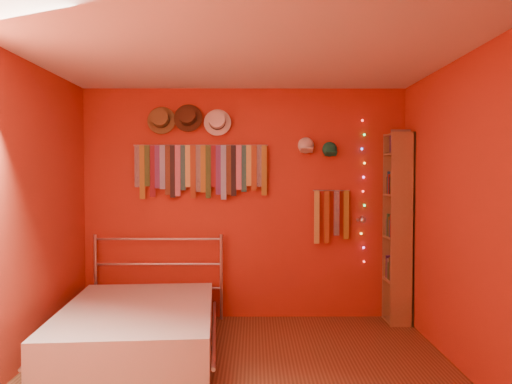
{
  "coord_description": "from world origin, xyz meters",
  "views": [
    {
      "loc": [
        0.1,
        -3.69,
        1.56
      ],
      "look_at": [
        0.12,
        0.9,
        1.4
      ],
      "focal_mm": 35.0,
      "sensor_mm": 36.0,
      "label": 1
    }
  ],
  "objects_px": {
    "bookshelf": "(402,227)",
    "bed": "(138,327)",
    "reading_lamp": "(362,220)",
    "tie_rack": "(201,168)"
  },
  "relations": [
    {
      "from": "bookshelf",
      "to": "bed",
      "type": "relative_size",
      "value": 1.02
    },
    {
      "from": "reading_lamp",
      "to": "bookshelf",
      "type": "bearing_deg",
      "value": 0.26
    },
    {
      "from": "tie_rack",
      "to": "reading_lamp",
      "type": "height_order",
      "value": "tie_rack"
    },
    {
      "from": "bookshelf",
      "to": "reading_lamp",
      "type": "bearing_deg",
      "value": -179.74
    },
    {
      "from": "bookshelf",
      "to": "tie_rack",
      "type": "bearing_deg",
      "value": 175.84
    },
    {
      "from": "reading_lamp",
      "to": "tie_rack",
      "type": "bearing_deg",
      "value": 174.77
    },
    {
      "from": "bed",
      "to": "bookshelf",
      "type": "bearing_deg",
      "value": 13.84
    },
    {
      "from": "bookshelf",
      "to": "bed",
      "type": "distance_m",
      "value": 2.84
    },
    {
      "from": "bed",
      "to": "tie_rack",
      "type": "bearing_deg",
      "value": 61.3
    },
    {
      "from": "tie_rack",
      "to": "reading_lamp",
      "type": "relative_size",
      "value": 5.08
    }
  ]
}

